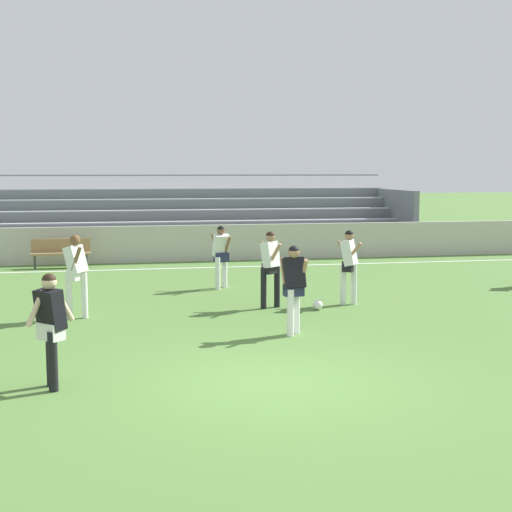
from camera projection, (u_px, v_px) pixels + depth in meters
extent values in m
plane|color=#517A38|center=(272.00, 383.00, 10.23)|extent=(160.00, 160.00, 0.00)
cube|color=white|center=(190.00, 268.00, 22.18)|extent=(44.00, 0.12, 0.01)
cube|color=#BCB7AD|center=(185.00, 243.00, 23.75)|extent=(48.00, 0.16, 1.20)
cube|color=#B2B2B7|center=(193.00, 247.00, 24.62)|extent=(16.40, 0.36, 0.08)
cube|color=slate|center=(194.00, 253.00, 24.45)|extent=(16.40, 0.04, 0.38)
cube|color=#B2B2B7|center=(191.00, 234.00, 25.33)|extent=(16.40, 0.36, 0.08)
cube|color=slate|center=(191.00, 240.00, 25.16)|extent=(16.40, 0.04, 0.38)
cube|color=#B2B2B7|center=(188.00, 222.00, 26.04)|extent=(16.40, 0.36, 0.08)
cube|color=slate|center=(189.00, 228.00, 25.87)|extent=(16.40, 0.04, 0.38)
cube|color=#B2B2B7|center=(186.00, 211.00, 26.75)|extent=(16.40, 0.36, 0.08)
cube|color=slate|center=(187.00, 216.00, 26.58)|extent=(16.40, 0.04, 0.38)
cube|color=#B2B2B7|center=(184.00, 200.00, 27.46)|extent=(16.40, 0.36, 0.08)
cube|color=slate|center=(185.00, 205.00, 27.29)|extent=(16.40, 0.04, 0.38)
cube|color=#B2B2B7|center=(182.00, 189.00, 28.17)|extent=(16.40, 0.36, 0.08)
cube|color=slate|center=(183.00, 194.00, 28.00)|extent=(16.40, 0.04, 0.38)
cube|color=slate|center=(394.00, 219.00, 27.92)|extent=(0.20, 4.23, 2.27)
cylinder|color=slate|center=(182.00, 175.00, 28.35)|extent=(16.40, 0.06, 0.06)
cube|color=#99754C|center=(61.00, 254.00, 22.14)|extent=(1.80, 0.40, 0.06)
cube|color=#99754C|center=(61.00, 245.00, 22.29)|extent=(1.80, 0.05, 0.40)
cylinder|color=#47474C|center=(35.00, 261.00, 22.03)|extent=(0.07, 0.07, 0.45)
cylinder|color=#47474C|center=(87.00, 260.00, 22.32)|extent=(0.07, 0.07, 0.45)
cylinder|color=black|center=(264.00, 288.00, 15.62)|extent=(0.13, 0.13, 0.91)
cylinder|color=black|center=(277.00, 287.00, 15.82)|extent=(0.13, 0.13, 0.91)
cube|color=black|center=(270.00, 268.00, 15.67)|extent=(0.41, 0.41, 0.24)
cube|color=white|center=(270.00, 254.00, 15.63)|extent=(0.49, 0.49, 0.59)
cylinder|color=#A87A5B|center=(266.00, 252.00, 15.82)|extent=(0.29, 0.30, 0.48)
cylinder|color=#A87A5B|center=(275.00, 254.00, 15.43)|extent=(0.29, 0.30, 0.48)
sphere|color=#A87A5B|center=(270.00, 237.00, 15.58)|extent=(0.21, 0.21, 0.21)
sphere|color=black|center=(270.00, 236.00, 15.58)|extent=(0.20, 0.20, 0.20)
cylinder|color=white|center=(343.00, 285.00, 16.10)|extent=(0.13, 0.13, 0.90)
cylinder|color=white|center=(354.00, 285.00, 16.14)|extent=(0.13, 0.13, 0.90)
cube|color=black|center=(349.00, 266.00, 16.07)|extent=(0.38, 0.42, 0.24)
cube|color=white|center=(349.00, 253.00, 16.03)|extent=(0.49, 0.50, 0.59)
cylinder|color=#A87A5B|center=(345.00, 250.00, 16.20)|extent=(0.36, 0.28, 0.45)
cylinder|color=#A87A5B|center=(354.00, 252.00, 15.85)|extent=(0.36, 0.28, 0.45)
sphere|color=#A87A5B|center=(349.00, 236.00, 15.99)|extent=(0.21, 0.21, 0.21)
sphere|color=black|center=(349.00, 235.00, 15.98)|extent=(0.20, 0.20, 0.20)
cylinder|color=white|center=(69.00, 296.00, 14.56)|extent=(0.13, 0.13, 0.94)
cylinder|color=white|center=(84.00, 295.00, 14.64)|extent=(0.13, 0.13, 0.94)
cube|color=white|center=(76.00, 274.00, 14.54)|extent=(0.38, 0.42, 0.24)
cube|color=white|center=(76.00, 259.00, 14.51)|extent=(0.51, 0.51, 0.60)
cylinder|color=brown|center=(75.00, 256.00, 14.70)|extent=(0.27, 0.22, 0.51)
cylinder|color=brown|center=(76.00, 259.00, 14.31)|extent=(0.27, 0.22, 0.51)
sphere|color=brown|center=(75.00, 241.00, 14.46)|extent=(0.21, 0.21, 0.21)
sphere|color=brown|center=(75.00, 240.00, 14.46)|extent=(0.20, 0.20, 0.20)
cylinder|color=white|center=(290.00, 313.00, 13.04)|extent=(0.13, 0.13, 0.87)
cylinder|color=white|center=(296.00, 310.00, 13.25)|extent=(0.13, 0.13, 0.87)
cube|color=#232847|center=(294.00, 289.00, 13.10)|extent=(0.37, 0.23, 0.24)
cube|color=black|center=(294.00, 273.00, 13.06)|extent=(0.40, 0.41, 0.60)
cylinder|color=#A87A5B|center=(283.00, 271.00, 13.10)|extent=(0.09, 0.32, 0.49)
cylinder|color=#A87A5B|center=(304.00, 271.00, 13.02)|extent=(0.09, 0.32, 0.49)
sphere|color=#A87A5B|center=(294.00, 252.00, 13.02)|extent=(0.21, 0.21, 0.21)
sphere|color=black|center=(294.00, 251.00, 13.01)|extent=(0.20, 0.20, 0.20)
cylinder|color=black|center=(51.00, 357.00, 10.03)|extent=(0.13, 0.13, 0.84)
cylinder|color=black|center=(53.00, 362.00, 9.78)|extent=(0.13, 0.13, 0.84)
cube|color=white|center=(51.00, 331.00, 9.86)|extent=(0.41, 0.41, 0.24)
cube|color=black|center=(50.00, 310.00, 9.82)|extent=(0.47, 0.47, 0.58)
cylinder|color=beige|center=(64.00, 306.00, 9.92)|extent=(0.29, 0.29, 0.48)
cylinder|color=beige|center=(36.00, 308.00, 9.72)|extent=(0.29, 0.29, 0.48)
sphere|color=beige|center=(49.00, 282.00, 9.78)|extent=(0.21, 0.21, 0.21)
sphere|color=black|center=(49.00, 281.00, 9.78)|extent=(0.20, 0.20, 0.20)
cylinder|color=white|center=(225.00, 272.00, 18.48)|extent=(0.13, 0.13, 0.83)
cylinder|color=white|center=(218.00, 273.00, 18.16)|extent=(0.13, 0.13, 0.83)
cube|color=#232847|center=(221.00, 257.00, 18.27)|extent=(0.40, 0.30, 0.24)
cube|color=white|center=(221.00, 246.00, 18.24)|extent=(0.45, 0.43, 0.60)
cylinder|color=brown|center=(228.00, 245.00, 18.11)|extent=(0.16, 0.36, 0.47)
cylinder|color=brown|center=(215.00, 244.00, 18.35)|extent=(0.16, 0.36, 0.47)
sphere|color=brown|center=(221.00, 230.00, 18.19)|extent=(0.21, 0.21, 0.21)
sphere|color=black|center=(221.00, 230.00, 18.19)|extent=(0.20, 0.20, 0.20)
sphere|color=white|center=(318.00, 305.00, 15.53)|extent=(0.22, 0.22, 0.22)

